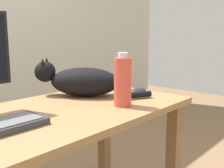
{
  "coord_description": "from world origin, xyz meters",
  "views": [
    {
      "loc": [
        -0.58,
        -0.93,
        1.03
      ],
      "look_at": [
        0.5,
        0.03,
        0.76
      ],
      "focal_mm": 44.72,
      "sensor_mm": 36.0,
      "label": 1
    }
  ],
  "objects": [
    {
      "name": "desk",
      "position": [
        0.0,
        0.0,
        0.59
      ],
      "size": [
        1.47,
        0.62,
        0.7
      ],
      "color": "#9E7247",
      "rests_on": "ground_plane"
    },
    {
      "name": "cat",
      "position": [
        0.38,
        0.14,
        0.78
      ],
      "size": [
        0.38,
        0.52,
        0.2
      ],
      "color": "black",
      "rests_on": "desk"
    },
    {
      "name": "computer_mouse",
      "position": [
        0.61,
        -0.06,
        0.72
      ],
      "size": [
        0.11,
        0.06,
        0.04
      ],
      "primitive_type": "ellipsoid",
      "color": "#232328",
      "rests_on": "desk"
    },
    {
      "name": "water_bottle",
      "position": [
        0.37,
        -0.15,
        0.81
      ],
      "size": [
        0.08,
        0.08,
        0.24
      ],
      "color": "#D84C3D",
      "rests_on": "desk"
    }
  ]
}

